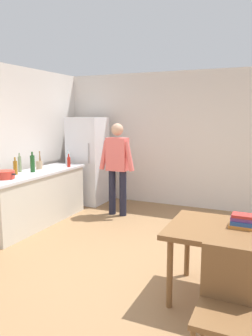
{
  "coord_description": "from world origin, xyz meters",
  "views": [
    {
      "loc": [
        1.62,
        -3.51,
        1.85
      ],
      "look_at": [
        -0.5,
        1.22,
        1.01
      ],
      "focal_mm": 35.15,
      "sensor_mm": 36.0,
      "label": 1
    }
  ],
  "objects_px": {
    "bottle_water_clear": "(68,159)",
    "bottle_sauce_red": "(69,162)",
    "chair": "(227,303)",
    "bottle_wine_green": "(32,163)",
    "dining_table": "(241,238)",
    "bottle_vinegar_tall": "(20,164)",
    "cooking_pot": "(5,175)",
    "refrigerator": "(88,161)",
    "utensil_jar": "(39,165)",
    "bottle_oil_amber": "(15,167)",
    "person": "(117,163)",
    "book_stack": "(243,221)"
  },
  "relations": [
    {
      "from": "bottle_water_clear",
      "to": "bottle_sauce_red",
      "type": "height_order",
      "value": "bottle_water_clear"
    },
    {
      "from": "chair",
      "to": "bottle_water_clear",
      "type": "distance_m",
      "value": 4.43
    },
    {
      "from": "bottle_water_clear",
      "to": "bottle_sauce_red",
      "type": "bearing_deg",
      "value": -50.43
    },
    {
      "from": "bottle_water_clear",
      "to": "bottle_wine_green",
      "type": "bearing_deg",
      "value": -99.05
    },
    {
      "from": "bottle_water_clear",
      "to": "dining_table",
      "type": "bearing_deg",
      "value": -30.65
    },
    {
      "from": "bottle_vinegar_tall",
      "to": "bottle_wine_green",
      "type": "bearing_deg",
      "value": 20.92
    },
    {
      "from": "cooking_pot",
      "to": "bottle_wine_green",
      "type": "height_order",
      "value": "bottle_wine_green"
    },
    {
      "from": "refrigerator",
      "to": "bottle_wine_green",
      "type": "xyz_separation_m",
      "value": [
        -0.13,
        -1.59,
        0.15
      ]
    },
    {
      "from": "cooking_pot",
      "to": "utensil_jar",
      "type": "height_order",
      "value": "utensil_jar"
    },
    {
      "from": "bottle_wine_green",
      "to": "bottle_water_clear",
      "type": "distance_m",
      "value": 0.85
    },
    {
      "from": "bottle_oil_amber",
      "to": "bottle_wine_green",
      "type": "height_order",
      "value": "bottle_wine_green"
    },
    {
      "from": "chair",
      "to": "bottle_water_clear",
      "type": "relative_size",
      "value": 3.03
    },
    {
      "from": "cooking_pot",
      "to": "bottle_water_clear",
      "type": "xyz_separation_m",
      "value": [
        0.12,
        1.48,
        0.07
      ]
    },
    {
      "from": "bottle_water_clear",
      "to": "person",
      "type": "bearing_deg",
      "value": 11.69
    },
    {
      "from": "bottle_vinegar_tall",
      "to": "bottle_sauce_red",
      "type": "bearing_deg",
      "value": 60.42
    },
    {
      "from": "bottle_oil_amber",
      "to": "bottle_vinegar_tall",
      "type": "bearing_deg",
      "value": 116.2
    },
    {
      "from": "bottle_oil_amber",
      "to": "bottle_water_clear",
      "type": "distance_m",
      "value": 1.17
    },
    {
      "from": "chair",
      "to": "bottle_oil_amber",
      "type": "relative_size",
      "value": 3.25
    },
    {
      "from": "cooking_pot",
      "to": "bottle_vinegar_tall",
      "type": "distance_m",
      "value": 0.6
    },
    {
      "from": "chair",
      "to": "cooking_pot",
      "type": "xyz_separation_m",
      "value": [
        -3.42,
        1.44,
        0.43
      ]
    },
    {
      "from": "cooking_pot",
      "to": "bottle_oil_amber",
      "type": "distance_m",
      "value": 0.36
    },
    {
      "from": "chair",
      "to": "utensil_jar",
      "type": "xyz_separation_m",
      "value": [
        -3.53,
        2.38,
        0.44
      ]
    },
    {
      "from": "bottle_oil_amber",
      "to": "bottle_sauce_red",
      "type": "bearing_deg",
      "value": 71.55
    },
    {
      "from": "book_stack",
      "to": "bottle_wine_green",
      "type": "bearing_deg",
      "value": 163.54
    },
    {
      "from": "refrigerator",
      "to": "bottle_oil_amber",
      "type": "height_order",
      "value": "refrigerator"
    },
    {
      "from": "refrigerator",
      "to": "bottle_water_clear",
      "type": "relative_size",
      "value": 6.0
    },
    {
      "from": "bottle_oil_amber",
      "to": "bottle_wine_green",
      "type": "xyz_separation_m",
      "value": [
        0.1,
        0.3,
        0.03
      ]
    },
    {
      "from": "utensil_jar",
      "to": "bottle_oil_amber",
      "type": "distance_m",
      "value": 0.6
    },
    {
      "from": "chair",
      "to": "bottle_vinegar_tall",
      "type": "distance_m",
      "value": 4.18
    },
    {
      "from": "bottle_oil_amber",
      "to": "dining_table",
      "type": "bearing_deg",
      "value": -12.92
    },
    {
      "from": "bottle_vinegar_tall",
      "to": "bottle_wine_green",
      "type": "relative_size",
      "value": 0.94
    },
    {
      "from": "refrigerator",
      "to": "bottle_water_clear",
      "type": "height_order",
      "value": "refrigerator"
    },
    {
      "from": "chair",
      "to": "bottle_wine_green",
      "type": "distance_m",
      "value": 4.04
    },
    {
      "from": "cooking_pot",
      "to": "bottle_wine_green",
      "type": "bearing_deg",
      "value": 91.01
    },
    {
      "from": "chair",
      "to": "utensil_jar",
      "type": "relative_size",
      "value": 2.84
    },
    {
      "from": "cooking_pot",
      "to": "book_stack",
      "type": "relative_size",
      "value": 1.5
    },
    {
      "from": "bottle_sauce_red",
      "to": "refrigerator",
      "type": "bearing_deg",
      "value": 97.51
    },
    {
      "from": "chair",
      "to": "bottle_sauce_red",
      "type": "bearing_deg",
      "value": 127.66
    },
    {
      "from": "chair",
      "to": "bottle_water_clear",
      "type": "height_order",
      "value": "bottle_water_clear"
    },
    {
      "from": "person",
      "to": "cooking_pot",
      "type": "height_order",
      "value": "person"
    },
    {
      "from": "cooking_pot",
      "to": "bottle_wine_green",
      "type": "distance_m",
      "value": 0.64
    },
    {
      "from": "dining_table",
      "to": "bottle_sauce_red",
      "type": "relative_size",
      "value": 5.83
    },
    {
      "from": "bottle_oil_amber",
      "to": "cooking_pot",
      "type": "bearing_deg",
      "value": -72.37
    },
    {
      "from": "book_stack",
      "to": "chair",
      "type": "bearing_deg",
      "value": -89.99
    },
    {
      "from": "person",
      "to": "utensil_jar",
      "type": "xyz_separation_m",
      "value": [
        -1.18,
        -0.74,
        0.0
      ]
    },
    {
      "from": "chair",
      "to": "bottle_sauce_red",
      "type": "xyz_separation_m",
      "value": [
        -3.18,
        2.79,
        0.46
      ]
    },
    {
      "from": "person",
      "to": "cooking_pot",
      "type": "bearing_deg",
      "value": -122.49
    },
    {
      "from": "bottle_water_clear",
      "to": "book_stack",
      "type": "height_order",
      "value": "bottle_water_clear"
    },
    {
      "from": "cooking_pot",
      "to": "bottle_water_clear",
      "type": "relative_size",
      "value": 1.33
    },
    {
      "from": "bottle_vinegar_tall",
      "to": "book_stack",
      "type": "height_order",
      "value": "bottle_vinegar_tall"
    }
  ]
}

